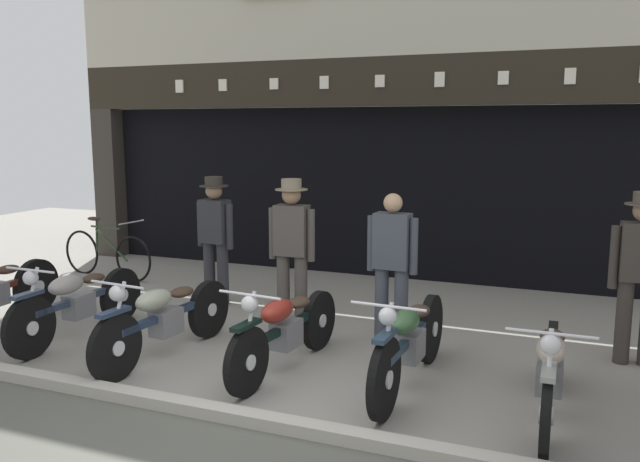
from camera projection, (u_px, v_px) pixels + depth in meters
The scene contains 13 objects.
shop_facade at pixel (436, 156), 11.11m from camera, with size 11.68×4.42×6.84m.
motorcycle_left at pixel (77, 301), 7.04m from camera, with size 0.62×2.02×0.92m.
motorcycle_center_left at pixel (165, 317), 6.46m from camera, with size 0.62×2.04×0.91m.
motorcycle_center at pixel (285, 329), 6.11m from camera, with size 0.62×1.97×0.91m.
motorcycle_center_right at pixel (410, 341), 5.71m from camera, with size 0.62×2.09×0.93m.
motorcycle_right at pixel (550, 369), 5.11m from camera, with size 0.62×1.91×0.90m.
salesman_left at pixel (215, 233), 8.40m from camera, with size 0.56×0.37×1.67m.
shopkeeper_center at pixel (292, 245), 7.41m from camera, with size 0.56×0.37×1.73m.
salesman_right at pixel (392, 261), 6.90m from camera, with size 0.56×0.25×1.62m.
assistant_far_right at pixel (640, 269), 6.21m from camera, with size 0.56×0.37×1.70m.
advert_board_near at pixel (239, 158), 10.75m from camera, with size 0.80×0.03×0.90m.
advert_board_far at pixel (181, 154), 11.16m from camera, with size 0.67×0.03×0.96m.
leaning_bicycle at pixel (106, 253), 9.96m from camera, with size 1.79×0.50×0.94m.
Camera 1 is at (2.28, -4.14, 2.32)m, focal length 36.26 mm.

